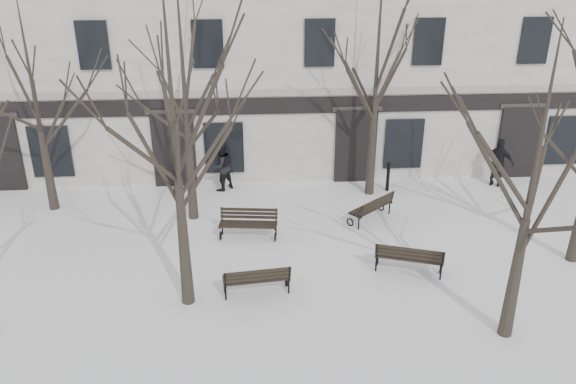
{
  "coord_description": "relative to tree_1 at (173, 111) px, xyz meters",
  "views": [
    {
      "loc": [
        -0.54,
        -12.58,
        8.52
      ],
      "look_at": [
        0.52,
        3.0,
        1.73
      ],
      "focal_mm": 35.0,
      "sensor_mm": 36.0,
      "label": 1
    }
  ],
  "objects": [
    {
      "name": "ground",
      "position": [
        2.31,
        0.07,
        -5.15
      ],
      "size": [
        100.0,
        100.0,
        0.0
      ],
      "primitive_type": "plane",
      "color": "white",
      "rests_on": "ground"
    },
    {
      "name": "building",
      "position": [
        2.31,
        13.03,
        0.36
      ],
      "size": [
        40.4,
        10.2,
        11.4
      ],
      "color": "silver",
      "rests_on": "ground"
    },
    {
      "name": "tree_1",
      "position": [
        0.0,
        0.0,
        0.0
      ],
      "size": [
        5.77,
        5.77,
        8.24
      ],
      "color": "black",
      "rests_on": "ground"
    },
    {
      "name": "tree_2",
      "position": [
        7.72,
        -1.87,
        -0.57
      ],
      "size": [
        5.13,
        5.13,
        7.33
      ],
      "color": "black",
      "rests_on": "ground"
    },
    {
      "name": "tree_4",
      "position": [
        -5.31,
        6.14,
        -0.52
      ],
      "size": [
        5.19,
        5.19,
        7.41
      ],
      "color": "black",
      "rests_on": "ground"
    },
    {
      "name": "tree_5",
      "position": [
        -0.29,
        5.05,
        0.06
      ],
      "size": [
        5.84,
        5.84,
        8.34
      ],
      "color": "black",
      "rests_on": "ground"
    },
    {
      "name": "tree_6",
      "position": [
        6.16,
        6.7,
        0.26
      ],
      "size": [
        6.06,
        6.06,
        8.66
      ],
      "color": "black",
      "rests_on": "ground"
    },
    {
      "name": "bench_1",
      "position": [
        1.8,
        0.22,
        -4.67
      ],
      "size": [
        1.84,
        0.85,
        0.9
      ],
      "rotation": [
        0.0,
        0.0,
        3.26
      ],
      "color": "black",
      "rests_on": "ground"
    },
    {
      "name": "bench_2",
      "position": [
        6.12,
        0.99,
        -4.63
      ],
      "size": [
        1.99,
        1.25,
        0.95
      ],
      "rotation": [
        0.0,
        0.0,
        2.82
      ],
      "color": "black",
      "rests_on": "ground"
    },
    {
      "name": "bench_3",
      "position": [
        1.6,
        3.51,
        -4.65
      ],
      "size": [
        1.9,
        0.88,
        0.93
      ],
      "rotation": [
        0.0,
        0.0,
        -0.12
      ],
      "color": "black",
      "rests_on": "ground"
    },
    {
      "name": "bench_4",
      "position": [
        5.78,
        4.42,
        -4.66
      ],
      "size": [
        1.75,
        1.64,
        0.9
      ],
      "rotation": [
        0.0,
        0.0,
        3.85
      ],
      "color": "black",
      "rests_on": "ground"
    },
    {
      "name": "bollard_a",
      "position": [
        -1.1,
        6.89,
        -4.57
      ],
      "size": [
        0.14,
        0.14,
        1.09
      ],
      "color": "black",
      "rests_on": "ground"
    },
    {
      "name": "bollard_b",
      "position": [
        6.89,
        6.91,
        -4.53
      ],
      "size": [
        0.15,
        0.15,
        1.16
      ],
      "color": "black",
      "rests_on": "ground"
    },
    {
      "name": "pedestrian_b",
      "position": [
        0.59,
        7.44,
        -5.15
      ],
      "size": [
        1.18,
        1.16,
        1.91
      ],
      "primitive_type": "imported",
      "rotation": [
        0.0,
        0.0,
        3.87
      ],
      "color": "black",
      "rests_on": "ground"
    },
    {
      "name": "pedestrian_c",
      "position": [
        11.24,
        7.12,
        -5.15
      ],
      "size": [
        1.18,
        1.02,
        1.91
      ],
      "primitive_type": "imported",
      "rotation": [
        0.0,
        0.0,
        2.53
      ],
      "color": "black",
      "rests_on": "ground"
    }
  ]
}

